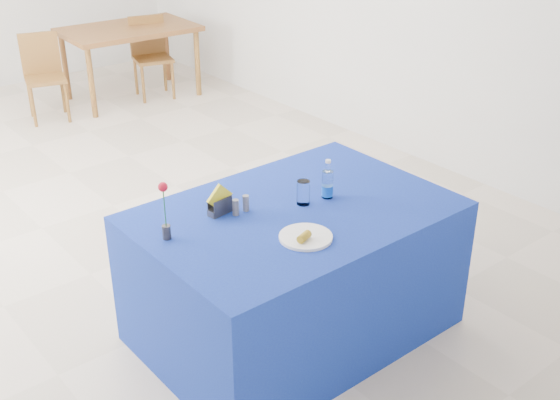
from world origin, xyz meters
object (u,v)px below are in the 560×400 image
Objects in this scene: blue_table at (294,272)px; plate at (306,237)px; chair_bg_right at (150,51)px; chair_bg_left at (43,70)px; water_bottle at (327,185)px; oak_table at (129,35)px.

plate is at bearing -120.80° from blue_table.
chair_bg_right reaches higher than plate.
plate is 0.31× the size of chair_bg_right.
plate is at bearing -80.39° from chair_bg_left.
water_bottle reaches higher than plate.
blue_table is 1.90× the size of chair_bg_right.
blue_table is 0.50m from water_bottle.
chair_bg_left is (-0.97, -0.02, -0.20)m from oak_table.
blue_table is at bearing 59.20° from plate.
water_bottle is 0.15× the size of oak_table.
blue_table is at bearing -179.73° from water_bottle.
blue_table is at bearing -107.40° from oak_table.
chair_bg_right is at bearing 69.23° from plate.
water_bottle reaches higher than blue_table.
blue_table is 7.44× the size of water_bottle.
plate is at bearing -145.51° from water_bottle.
chair_bg_left is at bearing 85.14° from blue_table.
plate is 0.49m from blue_table.
blue_table is 1.93× the size of chair_bg_left.
oak_table is at bearing 17.54° from chair_bg_left.
chair_bg_left reaches higher than plate.
oak_table is (1.48, 4.49, -0.09)m from plate.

